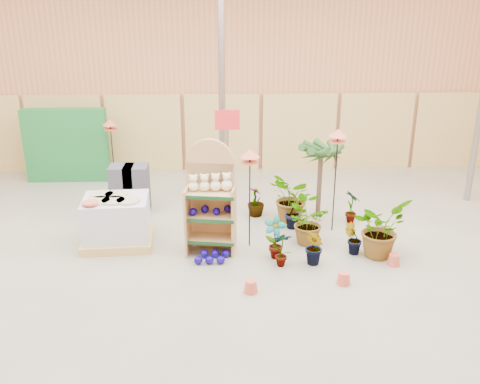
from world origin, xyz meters
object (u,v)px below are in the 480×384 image
Objects in this scene: potted_plant_2 at (306,222)px; bird_table_front at (250,157)px; display_shelf at (211,201)px; pallet_stack at (117,221)px.

bird_table_front is at bearing -177.13° from potted_plant_2.
bird_table_front is at bearing 17.26° from display_shelf.
display_shelf reaches higher than bird_table_front.
bird_table_front is 1.65m from potted_plant_2.
display_shelf is at bearing -12.81° from pallet_stack.
pallet_stack is (-1.73, 0.28, -0.48)m from display_shelf.
bird_table_front is at bearing -7.71° from pallet_stack.
bird_table_front is (2.43, -0.17, 1.26)m from pallet_stack.
potted_plant_2 is at bearing 2.87° from bird_table_front.
pallet_stack is at bearing 179.42° from display_shelf.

